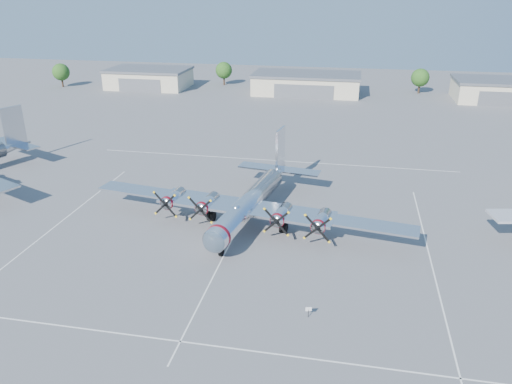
% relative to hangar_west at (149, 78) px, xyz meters
% --- Properties ---
extents(ground, '(260.00, 260.00, 0.00)m').
position_rel_hangar_west_xyz_m(ground, '(45.00, -81.96, -2.71)').
color(ground, '#5D5D5F').
rests_on(ground, ground).
extents(parking_lines, '(60.00, 50.08, 0.01)m').
position_rel_hangar_west_xyz_m(parking_lines, '(45.00, -83.71, -2.71)').
color(parking_lines, silver).
rests_on(parking_lines, ground).
extents(hangar_west, '(22.60, 14.60, 5.40)m').
position_rel_hangar_west_xyz_m(hangar_west, '(0.00, 0.00, 0.00)').
color(hangar_west, beige).
rests_on(hangar_west, ground).
extents(hangar_center, '(28.60, 14.60, 5.40)m').
position_rel_hangar_west_xyz_m(hangar_center, '(45.00, -0.00, -0.00)').
color(hangar_center, beige).
rests_on(hangar_center, ground).
extents(hangar_east, '(20.60, 14.60, 5.40)m').
position_rel_hangar_west_xyz_m(hangar_east, '(93.00, 0.00, 0.00)').
color(hangar_east, beige).
rests_on(hangar_east, ground).
extents(tree_far_west, '(4.80, 4.80, 6.64)m').
position_rel_hangar_west_xyz_m(tree_far_west, '(-25.00, -3.96, 1.51)').
color(tree_far_west, '#382619').
rests_on(tree_far_west, ground).
extents(tree_west, '(4.80, 4.80, 6.64)m').
position_rel_hangar_west_xyz_m(tree_west, '(20.00, 8.04, 1.51)').
color(tree_west, '#382619').
rests_on(tree_west, ground).
extents(tree_east, '(4.80, 4.80, 6.64)m').
position_rel_hangar_west_xyz_m(tree_east, '(75.00, 6.04, 1.51)').
color(tree_east, '#382619').
rests_on(tree_east, ground).
extents(main_bomber_b29, '(43.77, 33.26, 8.84)m').
position_rel_hangar_west_xyz_m(main_bomber_b29, '(46.22, -80.36, -2.71)').
color(main_bomber_b29, silver).
rests_on(main_bomber_b29, ground).
extents(info_placard, '(0.54, 0.18, 1.04)m').
position_rel_hangar_west_xyz_m(info_placard, '(55.07, -98.66, -1.98)').
color(info_placard, black).
rests_on(info_placard, ground).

